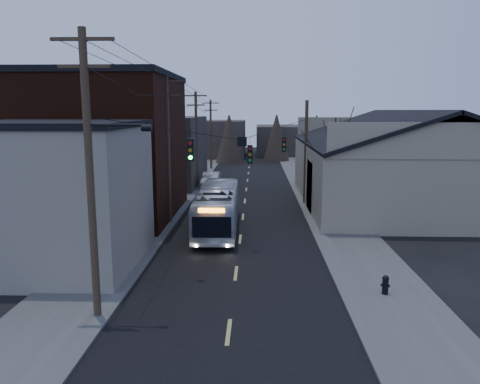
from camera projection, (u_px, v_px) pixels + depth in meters
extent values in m
plane|color=black|center=(225.00, 362.00, 14.50)|extent=(160.00, 160.00, 0.00)
cube|color=black|center=(246.00, 193.00, 44.02)|extent=(9.00, 110.00, 0.02)
cube|color=#474744|center=(177.00, 192.00, 44.24)|extent=(4.00, 110.00, 0.12)
cube|color=#474744|center=(315.00, 193.00, 43.80)|extent=(4.00, 110.00, 0.12)
cube|color=gray|center=(55.00, 197.00, 23.05)|extent=(8.00, 8.00, 7.00)
cube|color=black|center=(104.00, 148.00, 33.66)|extent=(10.00, 12.00, 10.00)
cube|color=#312B27|center=(158.00, 150.00, 49.65)|extent=(9.00, 14.00, 7.00)
cube|color=gray|center=(403.00, 175.00, 38.23)|extent=(16.00, 20.00, 5.00)
cube|color=black|center=(356.00, 128.00, 37.71)|extent=(8.16, 20.60, 2.86)
cube|color=black|center=(457.00, 128.00, 37.44)|extent=(8.16, 20.60, 2.86)
cube|color=#312B27|center=(215.00, 139.00, 78.16)|extent=(10.00, 12.00, 6.00)
cube|color=#312B27|center=(290.00, 140.00, 82.73)|extent=(12.00, 14.00, 5.00)
cone|color=black|center=(334.00, 169.00, 33.34)|extent=(0.40, 0.40, 7.20)
cylinder|color=#382B1E|center=(90.00, 180.00, 16.71)|extent=(0.28, 0.28, 10.50)
cube|color=#382B1E|center=(82.00, 39.00, 15.87)|extent=(2.20, 0.12, 0.12)
cylinder|color=#382B1E|center=(168.00, 151.00, 31.52)|extent=(0.28, 0.28, 10.00)
cube|color=#382B1E|center=(166.00, 81.00, 30.72)|extent=(2.20, 0.12, 0.12)
cylinder|color=#382B1E|center=(196.00, 140.00, 46.33)|extent=(0.28, 0.28, 9.50)
cube|color=#382B1E|center=(196.00, 96.00, 45.57)|extent=(2.20, 0.12, 0.12)
cylinder|color=#382B1E|center=(211.00, 135.00, 61.13)|extent=(0.28, 0.28, 9.00)
cube|color=#382B1E|center=(210.00, 103.00, 60.42)|extent=(2.20, 0.12, 0.12)
cylinder|color=#382B1E|center=(306.00, 153.00, 38.20)|extent=(0.28, 0.28, 8.50)
cube|color=black|center=(191.00, 150.00, 20.92)|extent=(0.28, 0.20, 1.00)
cube|color=black|center=(250.00, 154.00, 25.36)|extent=(0.28, 0.20, 1.00)
cube|color=black|center=(284.00, 144.00, 31.18)|extent=(0.28, 0.20, 1.00)
imported|color=silver|center=(218.00, 208.00, 30.21)|extent=(2.64, 10.51, 2.92)
imported|color=#A3A4AA|center=(211.00, 180.00, 46.94)|extent=(1.68, 4.70, 1.54)
cylinder|color=black|center=(385.00, 287.00, 19.54)|extent=(0.26, 0.26, 0.64)
sphere|color=black|center=(386.00, 278.00, 19.48)|extent=(0.28, 0.28, 0.28)
cylinder|color=black|center=(385.00, 285.00, 19.53)|extent=(0.39, 0.27, 0.13)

